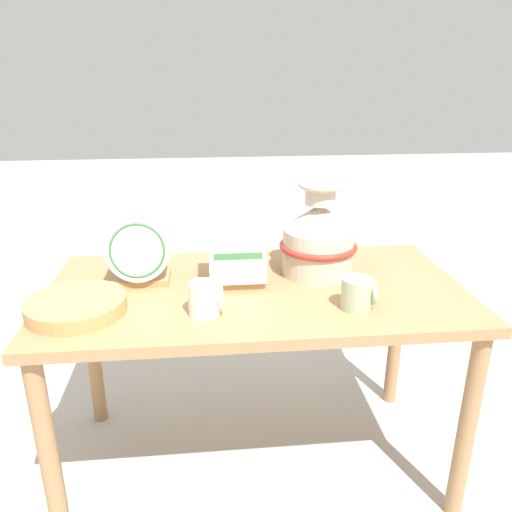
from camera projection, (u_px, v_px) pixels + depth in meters
name	position (u px, v px, depth m)	size (l,w,h in m)	color
ground_plane	(256.00, 459.00, 1.93)	(14.00, 14.00, 0.00)	#B2ADA3
display_table	(256.00, 311.00, 1.70)	(1.38, 0.72, 0.73)	#9E754C
ceramic_vase	(318.00, 237.00, 1.74)	(0.27, 0.27, 0.33)	beige
dish_rack_round_plates	(140.00, 256.00, 1.67)	(0.21, 0.16, 0.23)	tan
dish_rack_square_plates	(237.00, 261.00, 1.67)	(0.19, 0.15, 0.21)	tan
wicker_charger_stack	(76.00, 306.00, 1.48)	(0.29, 0.29, 0.04)	tan
mug_cream_glaze	(206.00, 299.00, 1.47)	(0.10, 0.09, 0.10)	silver
mug_sage_glaze	(358.00, 293.00, 1.50)	(0.10, 0.09, 0.10)	#9EB28E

